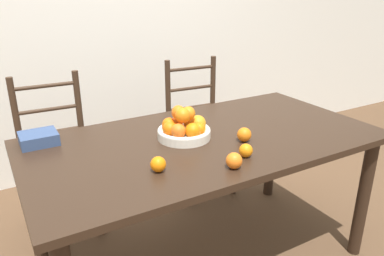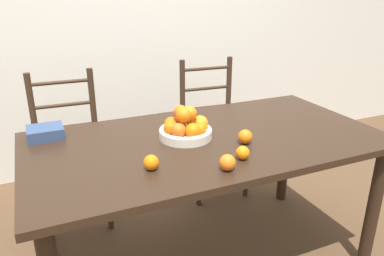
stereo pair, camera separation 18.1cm
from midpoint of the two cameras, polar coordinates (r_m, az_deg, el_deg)
name	(u,v)px [view 2 (the right image)]	position (r m, az deg, el deg)	size (l,w,h in m)	color
wall_back	(126,13)	(3.17, -8.31, 17.00)	(8.00, 0.06, 2.60)	silver
dining_table	(207,154)	(1.95, 4.97, -4.10)	(1.80, 0.94, 0.78)	black
fruit_bowl	(186,128)	(1.89, 1.76, -0.05)	(0.27, 0.27, 0.17)	silver
orange_loose_0	(228,162)	(1.59, 8.72, -5.30)	(0.07, 0.07, 0.07)	orange
orange_loose_1	(151,162)	(1.58, -2.97, -5.34)	(0.07, 0.07, 0.07)	orange
orange_loose_2	(243,153)	(1.70, 10.78, -3.80)	(0.06, 0.06, 0.06)	orange
orange_loose_3	(245,137)	(1.86, 10.90, -1.37)	(0.07, 0.07, 0.07)	orange
chair_left	(70,155)	(2.55, -16.14, -3.95)	(0.43, 0.41, 1.00)	#382619
chair_right	(212,131)	(2.84, 4.92, -0.50)	(0.45, 0.43, 1.00)	#382619
book_stack	(45,132)	(2.01, -19.08, -0.69)	(0.17, 0.15, 0.06)	#334770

